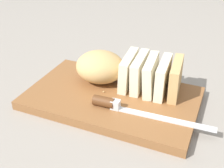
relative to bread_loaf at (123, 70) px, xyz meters
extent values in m
plane|color=gray|center=(-0.01, -0.06, -0.06)|extent=(3.00, 3.00, 0.00)
cube|color=brown|center=(-0.01, -0.06, -0.05)|extent=(0.42, 0.26, 0.02)
ellipsoid|color=tan|center=(-0.06, 0.00, 0.00)|extent=(0.13, 0.12, 0.08)
cube|color=beige|center=(0.01, 0.00, 0.00)|extent=(0.03, 0.12, 0.08)
cube|color=beige|center=(0.04, 0.01, 0.00)|extent=(0.03, 0.11, 0.08)
cube|color=beige|center=(0.07, 0.00, 0.00)|extent=(0.04, 0.12, 0.08)
cube|color=beige|center=(0.10, 0.00, 0.00)|extent=(0.03, 0.11, 0.08)
cube|color=tan|center=(0.13, 0.01, 0.00)|extent=(0.03, 0.12, 0.08)
cube|color=silver|center=(0.13, -0.11, -0.04)|extent=(0.22, 0.02, 0.00)
cylinder|color=#593319|center=(0.00, -0.11, -0.03)|extent=(0.05, 0.02, 0.02)
cube|color=silver|center=(0.02, -0.11, -0.03)|extent=(0.02, 0.02, 0.02)
sphere|color=tan|center=(-0.03, -0.06, -0.04)|extent=(0.00, 0.00, 0.00)
sphere|color=tan|center=(-0.05, -0.02, -0.04)|extent=(0.00, 0.00, 0.00)
camera|label=1|loc=(0.21, -0.62, 0.35)|focal=46.42mm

